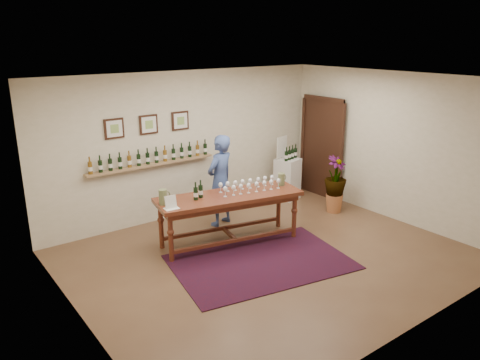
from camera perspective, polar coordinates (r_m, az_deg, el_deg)
ground at (r=7.63m, az=3.65°, el=-9.35°), size 6.00×6.00×0.00m
room_shell at (r=9.89m, az=6.14°, el=3.72°), size 6.00×6.00×6.00m
rug at (r=7.46m, az=2.55°, el=-9.94°), size 2.98×2.27×0.01m
tasting_table at (r=7.85m, az=-1.33°, el=-2.70°), size 2.56×1.27×0.87m
table_glasses at (r=7.99m, az=1.20°, el=-0.65°), size 1.36×0.55×0.18m
table_bottles at (r=7.60m, az=-5.12°, el=-1.28°), size 0.29×0.20×0.28m
pitcher_left at (r=7.42m, az=-9.36°, el=-2.06°), size 0.19×0.19×0.25m
pitcher_right at (r=8.29m, az=5.06°, el=0.09°), size 0.17×0.17×0.22m
menu_card at (r=7.24m, az=-8.46°, el=-2.67°), size 0.24×0.18×0.20m
display_pedestal at (r=10.17m, az=5.79°, el=0.16°), size 0.54×0.54×0.89m
pedestal_bottles at (r=9.98m, az=6.23°, el=3.41°), size 0.33×0.16×0.32m
info_sign at (r=10.04m, az=5.13°, el=4.05°), size 0.36×0.11×0.50m
potted_plant at (r=9.49m, az=11.53°, el=-0.52°), size 0.63×0.63×0.99m
person at (r=8.61m, az=-2.43°, el=-0.07°), size 0.72×0.57×1.71m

